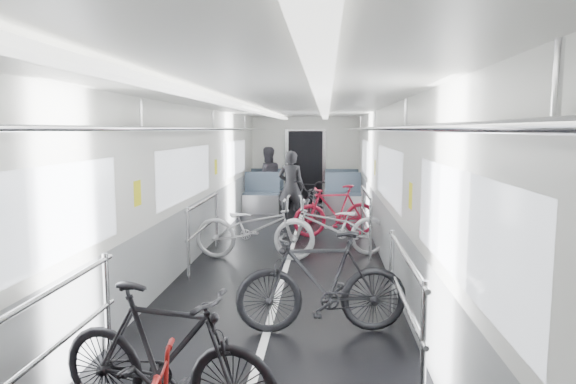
% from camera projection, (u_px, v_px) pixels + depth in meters
% --- Properties ---
extents(car_shell, '(3.02, 14.01, 2.41)m').
position_uv_depth(car_shell, '(294.00, 181.00, 9.26)').
color(car_shell, black).
rests_on(car_shell, ground).
extents(bike_left_mid, '(1.72, 0.84, 1.00)m').
position_uv_depth(bike_left_mid, '(165.00, 355.00, 3.53)').
color(bike_left_mid, black).
rests_on(bike_left_mid, floor).
extents(bike_left_far, '(1.94, 0.76, 1.00)m').
position_uv_depth(bike_left_far, '(255.00, 228.00, 8.09)').
color(bike_left_far, '#B9BABF').
rests_on(bike_left_far, floor).
extents(bike_right_near, '(1.78, 0.70, 1.04)m').
position_uv_depth(bike_right_near, '(322.00, 282.00, 5.15)').
color(bike_right_near, black).
rests_on(bike_right_near, floor).
extents(bike_right_mid, '(1.94, 0.97, 0.97)m').
position_uv_depth(bike_right_mid, '(332.00, 226.00, 8.27)').
color(bike_right_mid, silver).
rests_on(bike_right_mid, floor).
extents(bike_right_far, '(1.71, 0.92, 0.99)m').
position_uv_depth(bike_right_far, '(335.00, 211.00, 9.80)').
color(bike_right_far, maroon).
rests_on(bike_right_far, floor).
extents(bike_aisle, '(0.84, 1.94, 0.99)m').
position_uv_depth(bike_aisle, '(312.00, 201.00, 11.11)').
color(bike_aisle, black).
rests_on(bike_aisle, floor).
extents(person_standing, '(0.64, 0.48, 1.59)m').
position_uv_depth(person_standing, '(291.00, 187.00, 11.20)').
color(person_standing, black).
rests_on(person_standing, floor).
extents(person_seated, '(0.93, 0.83, 1.60)m').
position_uv_depth(person_seated, '(267.00, 178.00, 13.32)').
color(person_seated, '#2D2B32').
rests_on(person_seated, floor).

